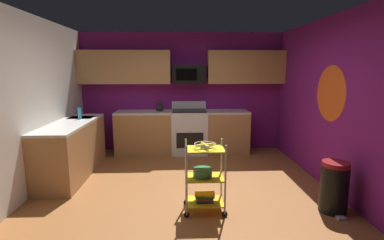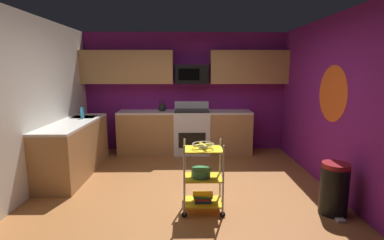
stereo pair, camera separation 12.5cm
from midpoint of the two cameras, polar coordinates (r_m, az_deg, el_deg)
floor at (r=4.50m, az=-2.38°, el=-14.07°), size 4.40×4.80×0.04m
wall_back at (r=6.56m, az=-2.50°, el=5.45°), size 4.52×0.06×2.60m
wall_left at (r=4.71m, az=-30.82°, el=2.33°), size 0.06×4.80×2.60m
wall_right at (r=4.70m, az=25.85°, el=2.73°), size 0.06×4.80×2.60m
wall_flower_decal at (r=4.81m, az=24.77°, el=4.75°), size 0.00×0.84×0.84m
counter_run at (r=5.89m, az=-10.14°, el=-3.44°), size 3.63×2.57×0.92m
oven_range at (r=6.35m, az=-1.09°, el=-2.18°), size 0.76×0.65×1.10m
upper_cabinets at (r=6.35m, az=-2.84°, el=10.27°), size 4.40×0.33×0.70m
microwave at (r=6.32m, az=-1.15°, el=8.92°), size 0.70×0.39×0.40m
rolling_cart at (r=3.77m, az=1.56°, el=-11.15°), size 0.54×0.37×0.91m
fruit_bowl at (r=3.64m, az=1.59°, el=-4.90°), size 0.27×0.27×0.07m
mixing_bowl_large at (r=3.75m, az=1.13°, el=-10.19°), size 0.25×0.25×0.11m
book_stack at (r=3.88m, az=1.54°, el=-14.83°), size 0.26×0.17×0.11m
kettle at (r=6.28m, az=-6.90°, el=2.41°), size 0.21×0.18×0.26m
dish_soap_bottle at (r=5.65m, az=-21.70°, el=1.18°), size 0.06×0.06×0.20m
trash_can at (r=4.18m, az=25.24°, el=-11.77°), size 0.34×0.42×0.66m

